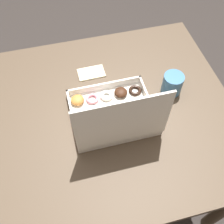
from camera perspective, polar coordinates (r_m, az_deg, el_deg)
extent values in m
plane|color=#2D2826|center=(1.67, -0.48, -13.59)|extent=(8.00, 8.00, 0.00)
cube|color=#4C3D2D|center=(1.05, -0.75, -0.35)|extent=(1.01, 0.90, 0.03)
cylinder|color=#4C3D2D|center=(1.67, 11.45, 7.26)|extent=(0.06, 0.06, 0.68)
cylinder|color=#4C3D2D|center=(1.60, -20.30, 0.87)|extent=(0.06, 0.06, 0.68)
cube|color=silver|center=(1.03, 0.00, -0.42)|extent=(0.32, 0.27, 0.01)
cube|color=white|center=(1.09, -1.70, 5.69)|extent=(0.32, 0.01, 0.03)
cube|color=white|center=(0.95, 1.96, -6.13)|extent=(0.32, 0.01, 0.03)
cube|color=white|center=(1.05, 8.18, 1.91)|extent=(0.01, 0.27, 0.03)
cube|color=white|center=(1.01, -8.52, -1.60)|extent=(0.01, 0.27, 0.03)
cube|color=white|center=(0.83, 2.36, -2.38)|extent=(0.32, 0.01, 0.23)
torus|color=black|center=(1.09, 5.04, 4.70)|extent=(0.05, 0.05, 0.01)
ellipsoid|color=#381E11|center=(1.07, 1.92, 4.30)|extent=(0.05, 0.05, 0.03)
torus|color=white|center=(1.07, -1.24, 3.55)|extent=(0.05, 0.05, 0.02)
torus|color=pink|center=(1.07, -4.32, 2.89)|extent=(0.05, 0.05, 0.01)
ellipsoid|color=#B77A38|center=(1.06, -7.54, 2.61)|extent=(0.05, 0.05, 0.03)
torus|color=tan|center=(1.05, 6.46, 1.32)|extent=(0.05, 0.05, 0.01)
ellipsoid|color=black|center=(1.03, 3.32, 0.87)|extent=(0.05, 0.05, 0.03)
torus|color=tan|center=(1.02, 0.13, -0.07)|extent=(0.05, 0.05, 0.02)
torus|color=tan|center=(1.02, -3.18, -0.61)|extent=(0.05, 0.05, 0.02)
torus|color=#9E6633|center=(1.02, -6.66, -1.39)|extent=(0.05, 0.05, 0.01)
torus|color=#B77A38|center=(1.00, 7.96, -2.71)|extent=(0.05, 0.05, 0.01)
ellipsoid|color=tan|center=(0.99, 4.77, -3.19)|extent=(0.05, 0.05, 0.02)
torus|color=#381E11|center=(0.98, 1.28, -3.91)|extent=(0.05, 0.05, 0.01)
ellipsoid|color=#381E11|center=(0.97, -2.01, -4.69)|extent=(0.05, 0.05, 0.03)
ellipsoid|color=pink|center=(0.96, -5.75, -5.52)|extent=(0.05, 0.05, 0.03)
cylinder|color=teal|center=(1.10, 13.01, 6.00)|extent=(0.08, 0.08, 0.09)
cylinder|color=black|center=(1.07, 13.41, 7.37)|extent=(0.07, 0.07, 0.01)
cube|color=beige|center=(1.17, -4.54, 8.48)|extent=(0.12, 0.07, 0.01)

